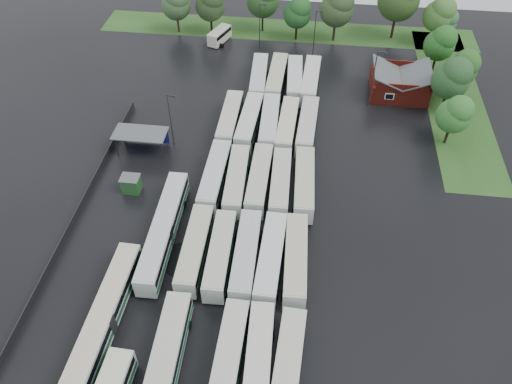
# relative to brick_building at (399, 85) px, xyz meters

# --- Properties ---
(ground) EXTENTS (160.00, 160.00, 0.00)m
(ground) POSITION_rel_brick_building_xyz_m (-24.00, -42.77, -1.87)
(ground) COLOR black
(ground) RESTS_ON ground
(brick_building) EXTENTS (10.07, 8.60, 5.39)m
(brick_building) POSITION_rel_brick_building_xyz_m (0.00, 0.00, 0.00)
(brick_building) COLOR maroon
(brick_building) RESTS_ON ground
(wash_shed) EXTENTS (8.20, 4.20, 3.58)m
(wash_shed) POSITION_rel_brick_building_xyz_m (-41.20, -20.74, 1.12)
(wash_shed) COLOR #2D2D30
(wash_shed) RESTS_ON ground
(utility_hut) EXTENTS (2.70, 2.20, 2.62)m
(utility_hut) POSITION_rel_brick_building_xyz_m (-40.20, -30.17, -0.55)
(utility_hut) COLOR #1D4C20
(utility_hut) RESTS_ON ground
(grass_strip_north) EXTENTS (80.00, 10.00, 0.01)m
(grass_strip_north) POSITION_rel_brick_building_xyz_m (-22.00, 22.03, -1.86)
(grass_strip_north) COLOR #29521C
(grass_strip_north) RESTS_ON ground
(grass_strip_east) EXTENTS (10.00, 50.00, 0.01)m
(grass_strip_east) POSITION_rel_brick_building_xyz_m (10.00, 0.03, -1.86)
(grass_strip_east) COLOR #29521C
(grass_strip_east) RESTS_ON ground
(west_fence) EXTENTS (0.10, 50.00, 1.20)m
(west_fence) POSITION_rel_brick_building_xyz_m (-46.20, -34.77, -1.27)
(west_fence) COLOR #2D2D30
(west_fence) RESTS_ON ground
(bus_r1c0) EXTENTS (3.15, 13.20, 3.65)m
(bus_r1c0) POSITION_rel_brick_building_xyz_m (-28.31, -55.30, 0.14)
(bus_r1c0) COLOR silver
(bus_r1c0) RESTS_ON ground
(bus_r1c2) EXTENTS (2.81, 12.50, 3.47)m
(bus_r1c2) POSITION_rel_brick_building_xyz_m (-21.86, -54.99, 0.04)
(bus_r1c2) COLOR silver
(bus_r1c2) RESTS_ON ground
(bus_r1c3) EXTENTS (3.11, 12.53, 3.46)m
(bus_r1c3) POSITION_rel_brick_building_xyz_m (-18.74, -54.95, 0.04)
(bus_r1c3) COLOR silver
(bus_r1c3) RESTS_ON ground
(bus_r1c4) EXTENTS (3.27, 12.76, 3.52)m
(bus_r1c4) POSITION_rel_brick_building_xyz_m (-15.68, -55.46, 0.07)
(bus_r1c4) COLOR silver
(bus_r1c4) RESTS_ON ground
(bus_r2c0) EXTENTS (2.89, 12.78, 3.55)m
(bus_r2c0) POSITION_rel_brick_building_xyz_m (-28.38, -41.25, 0.08)
(bus_r2c0) COLOR silver
(bus_r2c0) RESTS_ON ground
(bus_r2c1) EXTENTS (3.01, 12.57, 3.48)m
(bus_r2c1) POSITION_rel_brick_building_xyz_m (-25.12, -41.70, 0.05)
(bus_r2c1) COLOR silver
(bus_r2c1) RESTS_ON ground
(bus_r2c2) EXTENTS (2.96, 12.90, 3.58)m
(bus_r2c2) POSITION_rel_brick_building_xyz_m (-21.90, -41.50, 0.10)
(bus_r2c2) COLOR silver
(bus_r2c2) RESTS_ON ground
(bus_r2c3) EXTENTS (3.06, 13.01, 3.60)m
(bus_r2c3) POSITION_rel_brick_building_xyz_m (-18.83, -41.60, 0.12)
(bus_r2c3) COLOR silver
(bus_r2c3) RESTS_ON ground
(bus_r2c4) EXTENTS (3.22, 12.92, 3.57)m
(bus_r2c4) POSITION_rel_brick_building_xyz_m (-15.78, -41.39, 0.10)
(bus_r2c4) COLOR silver
(bus_r2c4) RESTS_ON ground
(bus_r3c0) EXTENTS (2.86, 13.12, 3.65)m
(bus_r3c0) POSITION_rel_brick_building_xyz_m (-28.34, -27.81, 0.14)
(bus_r3c0) COLOR silver
(bus_r3c0) RESTS_ON ground
(bus_r3c1) EXTENTS (3.18, 12.75, 3.52)m
(bus_r3c1) POSITION_rel_brick_building_xyz_m (-25.10, -28.20, 0.07)
(bus_r3c1) COLOR silver
(bus_r3c1) RESTS_ON ground
(bus_r3c2) EXTENTS (2.76, 12.84, 3.57)m
(bus_r3c2) POSITION_rel_brick_building_xyz_m (-21.92, -27.67, 0.10)
(bus_r3c2) COLOR silver
(bus_r3c2) RESTS_ON ground
(bus_r3c3) EXTENTS (3.01, 12.52, 3.47)m
(bus_r3c3) POSITION_rel_brick_building_xyz_m (-18.84, -27.98, 0.04)
(bus_r3c3) COLOR silver
(bus_r3c3) RESTS_ON ground
(bus_r3c4) EXTENTS (3.22, 13.00, 3.59)m
(bus_r3c4) POSITION_rel_brick_building_xyz_m (-15.48, -27.69, 0.11)
(bus_r3c4) COLOR silver
(bus_r3c4) RESTS_ON ground
(bus_r4c0) EXTENTS (2.79, 12.86, 3.58)m
(bus_r4c0) POSITION_rel_brick_building_xyz_m (-28.37, -14.03, 0.10)
(bus_r4c0) COLOR silver
(bus_r4c0) RESTS_ON ground
(bus_r4c1) EXTENTS (3.30, 13.10, 3.62)m
(bus_r4c1) POSITION_rel_brick_building_xyz_m (-25.14, -14.28, 0.12)
(bus_r4c1) COLOR silver
(bus_r4c1) RESTS_ON ground
(bus_r4c2) EXTENTS (3.13, 12.93, 3.58)m
(bus_r4c2) POSITION_rel_brick_building_xyz_m (-21.84, -14.16, 0.10)
(bus_r4c2) COLOR silver
(bus_r4c2) RESTS_ON ground
(bus_r4c3) EXTENTS (3.09, 12.79, 3.54)m
(bus_r4c3) POSITION_rel_brick_building_xyz_m (-18.91, -14.56, 0.08)
(bus_r4c3) COLOR silver
(bus_r4c3) RESTS_ON ground
(bus_r4c4) EXTENTS (3.27, 13.01, 3.59)m
(bus_r4c4) POSITION_rel_brick_building_xyz_m (-15.71, -14.22, 0.11)
(bus_r4c4) COLOR silver
(bus_r4c4) RESTS_ON ground
(bus_r5c1) EXTENTS (3.37, 12.96, 3.57)m
(bus_r5c1) POSITION_rel_brick_building_xyz_m (-25.17, -0.89, 0.10)
(bus_r5c1) COLOR silver
(bus_r5c1) RESTS_ON ground
(bus_r5c2) EXTENTS (3.08, 13.17, 3.65)m
(bus_r5c2) POSITION_rel_brick_building_xyz_m (-21.96, -0.60, 0.14)
(bus_r5c2) COLOR silver
(bus_r5c2) RESTS_ON ground
(bus_r5c3) EXTENTS (3.32, 12.73, 3.51)m
(bus_r5c3) POSITION_rel_brick_building_xyz_m (-18.69, -0.60, 0.07)
(bus_r5c3) COLOR silver
(bus_r5c3) RESTS_ON ground
(bus_r5c4) EXTENTS (3.29, 13.22, 3.65)m
(bus_r5c4) POSITION_rel_brick_building_xyz_m (-15.80, -0.77, 0.14)
(bus_r5c4) COLOR silver
(bus_r5c4) RESTS_ON ground
(artic_bus_west_b) EXTENTS (3.00, 19.04, 3.53)m
(artic_bus_west_b) POSITION_rel_brick_building_xyz_m (-33.11, -38.62, 0.09)
(artic_bus_west_b) COLOR silver
(artic_bus_west_b) RESTS_ON ground
(artic_bus_west_c) EXTENTS (3.01, 18.80, 3.48)m
(artic_bus_west_c) POSITION_rel_brick_building_xyz_m (-36.38, -51.87, 0.06)
(artic_bus_west_c) COLOR silver
(artic_bus_west_c) RESTS_ON ground
(minibus) EXTENTS (4.30, 6.64, 2.72)m
(minibus) POSITION_rel_brick_building_xyz_m (-35.33, 15.16, -0.36)
(minibus) COLOR beige
(minibus) RESTS_ON ground
(tree_north_0) EXTENTS (5.97, 5.97, 9.89)m
(tree_north_0) POSITION_rel_brick_building_xyz_m (-44.68, 18.41, 4.49)
(tree_north_0) COLOR #312318
(tree_north_0) RESTS_ON ground
(tree_north_1) EXTENTS (6.07, 6.07, 10.05)m
(tree_north_1) POSITION_rel_brick_building_xyz_m (-37.52, 18.79, 4.59)
(tree_north_1) COLOR black
(tree_north_1) RESTS_ON ground
(tree_north_3) EXTENTS (5.59, 5.59, 9.26)m
(tree_north_3) POSITION_rel_brick_building_xyz_m (-19.47, 18.19, 4.09)
(tree_north_3) COLOR black
(tree_north_3) RESTS_ON ground
(tree_north_4) EXTENTS (6.81, 6.81, 11.28)m
(tree_north_4) POSITION_rel_brick_building_xyz_m (-11.62, 18.69, 5.39)
(tree_north_4) COLOR black
(tree_north_4) RESTS_ON ground
(tree_north_6) EXTENTS (6.17, 6.17, 10.21)m
(tree_north_6) POSITION_rel_brick_building_xyz_m (8.62, 19.61, 4.70)
(tree_north_6) COLOR black
(tree_north_6) RESTS_ON ground
(tree_east_0) EXTENTS (5.39, 5.39, 8.93)m
(tree_east_0) POSITION_rel_brick_building_xyz_m (6.70, -13.32, 3.88)
(tree_east_0) COLOR black
(tree_east_0) RESTS_ON ground
(tree_east_1) EXTENTS (6.29, 6.29, 10.42)m
(tree_east_1) POSITION_rel_brick_building_xyz_m (7.36, -4.46, 4.83)
(tree_east_1) COLOR black
(tree_east_1) RESTS_ON ground
(tree_east_2) EXTENTS (5.78, 5.76, 9.55)m
(tree_east_2) POSITION_rel_brick_building_xyz_m (9.77, -0.03, 4.27)
(tree_east_2) COLOR black
(tree_east_2) RESTS_ON ground
(tree_east_3) EXTENTS (5.73, 5.73, 9.49)m
(tree_east_3) POSITION_rel_brick_building_xyz_m (7.40, 8.47, 4.24)
(tree_east_3) COLOR black
(tree_east_3) RESTS_ON ground
(tree_east_4) EXTENTS (4.75, 4.75, 7.87)m
(tree_east_4) POSITION_rel_brick_building_xyz_m (10.13, 19.66, 3.19)
(tree_east_4) COLOR black
(tree_east_4) RESTS_ON ground
(lamp_post_ne) EXTENTS (1.62, 0.32, 10.50)m
(lamp_post_ne) POSITION_rel_brick_building_xyz_m (-5.28, -4.32, 4.23)
(lamp_post_ne) COLOR #2D2D30
(lamp_post_ne) RESTS_ON ground
(lamp_post_nw) EXTENTS (1.45, 0.28, 9.43)m
(lamp_post_nw) POSITION_rel_brick_building_xyz_m (-36.60, -19.07, 3.61)
(lamp_post_nw) COLOR #2D2D30
(lamp_post_nw) RESTS_ON ground
(lamp_post_back_w) EXTENTS (1.47, 0.29, 9.56)m
(lamp_post_back_w) POSITION_rel_brick_building_xyz_m (-26.60, 13.19, 3.68)
(lamp_post_back_w) COLOR #2D2D30
(lamp_post_back_w) RESTS_ON ground
(lamp_post_back_e) EXTENTS (1.41, 0.28, 9.18)m
(lamp_post_back_e) POSITION_rel_brick_building_xyz_m (-15.68, 12.39, 3.46)
(lamp_post_back_e) COLOR #2D2D30
(lamp_post_back_e) RESTS_ON ground
(puddle_2) EXTENTS (5.89, 5.89, 0.01)m
(puddle_2) POSITION_rel_brick_building_xyz_m (-29.90, -41.60, -1.86)
(puddle_2) COLOR black
(puddle_2) RESTS_ON ground
(puddle_3) EXTENTS (5.04, 5.04, 0.01)m
(puddle_3) POSITION_rel_brick_building_xyz_m (-21.93, -43.54, -1.86)
(puddle_3) COLOR black
(puddle_3) RESTS_ON ground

